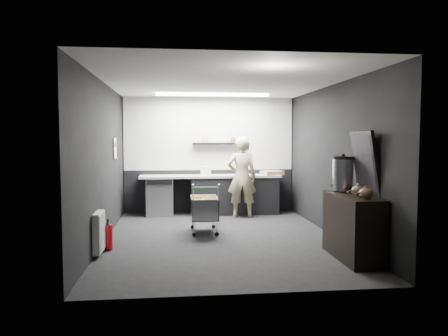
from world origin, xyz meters
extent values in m
plane|color=black|center=(0.00, 0.00, 0.00)|extent=(5.50, 5.50, 0.00)
plane|color=white|center=(0.00, 0.00, 2.70)|extent=(5.50, 5.50, 0.00)
plane|color=black|center=(0.00, 2.75, 1.35)|extent=(5.50, 0.00, 5.50)
plane|color=black|center=(0.00, -2.75, 1.35)|extent=(5.50, 0.00, 5.50)
plane|color=black|center=(-2.00, 0.00, 1.35)|extent=(0.00, 5.50, 5.50)
plane|color=black|center=(2.00, 0.00, 1.35)|extent=(0.00, 5.50, 5.50)
cube|color=beige|center=(0.00, 2.73, 1.85)|extent=(3.95, 0.02, 1.70)
cube|color=black|center=(0.00, 2.73, 0.50)|extent=(3.95, 0.02, 1.00)
cube|color=black|center=(0.20, 2.62, 1.62)|extent=(1.20, 0.22, 0.04)
cylinder|color=silver|center=(1.40, 2.72, 2.15)|extent=(0.20, 0.03, 0.20)
cube|color=white|center=(-1.98, 1.30, 1.55)|extent=(0.02, 0.30, 0.40)
cube|color=red|center=(-1.98, 1.30, 1.62)|extent=(0.02, 0.22, 0.10)
cube|color=silver|center=(-1.94, -0.90, 0.35)|extent=(0.10, 0.50, 0.60)
cube|color=white|center=(0.00, 1.85, 2.67)|extent=(2.40, 0.20, 0.04)
cube|color=black|center=(0.55, 2.42, 0.42)|extent=(2.00, 0.56, 0.85)
cube|color=#BBBCB7|center=(0.00, 2.42, 0.88)|extent=(3.20, 0.60, 0.05)
cube|color=#9EA0A5|center=(-1.15, 2.42, 0.42)|extent=(0.60, 0.58, 0.85)
cube|color=black|center=(-1.15, 2.12, 0.78)|extent=(0.56, 0.02, 0.10)
imported|color=beige|center=(0.66, 1.97, 0.89)|extent=(0.68, 0.47, 1.78)
cube|color=silver|center=(-0.27, 0.50, 0.28)|extent=(0.49, 0.75, 0.02)
cube|color=silver|center=(-0.50, 0.50, 0.46)|extent=(0.02, 0.75, 0.40)
cube|color=silver|center=(-0.04, 0.50, 0.46)|extent=(0.02, 0.75, 0.40)
cube|color=silver|center=(-0.27, 0.14, 0.46)|extent=(0.49, 0.02, 0.40)
cube|color=silver|center=(-0.27, 0.87, 0.46)|extent=(0.49, 0.02, 0.40)
cylinder|color=silver|center=(-0.47, 0.17, 0.15)|extent=(0.02, 0.02, 0.27)
cylinder|color=silver|center=(-0.07, 0.17, 0.15)|extent=(0.02, 0.02, 0.27)
cylinder|color=silver|center=(-0.47, 0.84, 0.15)|extent=(0.02, 0.02, 0.27)
cylinder|color=silver|center=(-0.07, 0.84, 0.15)|extent=(0.02, 0.02, 0.27)
cylinder|color=green|center=(-0.27, 0.08, 0.88)|extent=(0.49, 0.03, 0.03)
cube|color=olive|center=(-0.38, 0.59, 0.45)|extent=(0.21, 0.27, 0.34)
cube|color=olive|center=(-0.15, 0.40, 0.43)|extent=(0.20, 0.25, 0.30)
cylinder|color=black|center=(-0.47, 0.17, 0.04)|extent=(0.07, 0.03, 0.07)
cylinder|color=black|center=(-0.47, 0.84, 0.04)|extent=(0.07, 0.03, 0.07)
cylinder|color=black|center=(-0.07, 0.17, 0.04)|extent=(0.07, 0.03, 0.07)
cylinder|color=black|center=(-0.07, 0.84, 0.04)|extent=(0.07, 0.03, 0.07)
cube|color=black|center=(1.75, -1.51, 0.47)|extent=(0.47, 1.24, 0.93)
cylinder|color=silver|center=(1.75, -1.10, 1.19)|extent=(0.31, 0.31, 0.48)
cylinder|color=black|center=(1.75, -1.10, 1.45)|extent=(0.31, 0.31, 0.04)
sphere|color=black|center=(1.75, -1.10, 1.49)|extent=(0.05, 0.05, 0.05)
ellipsoid|color=brown|center=(1.75, -1.67, 1.02)|extent=(0.19, 0.19, 0.15)
ellipsoid|color=brown|center=(1.75, -1.93, 1.02)|extent=(0.19, 0.19, 0.15)
cube|color=black|center=(1.94, -1.46, 1.40)|extent=(0.21, 0.73, 0.93)
cube|color=black|center=(1.92, -1.46, 1.40)|extent=(0.15, 0.62, 0.80)
cylinder|color=#AD0B11|center=(-1.85, -0.60, 0.21)|extent=(0.14, 0.14, 0.38)
cone|color=black|center=(-1.85, -0.60, 0.42)|extent=(0.09, 0.09, 0.06)
cylinder|color=black|center=(-1.85, -0.60, 0.46)|extent=(0.03, 0.03, 0.06)
cube|color=tan|center=(1.43, 2.37, 0.95)|extent=(0.54, 0.47, 0.09)
cylinder|color=silver|center=(-0.13, 2.42, 1.00)|extent=(0.20, 0.20, 0.20)
cube|color=silver|center=(-0.08, 2.37, 0.97)|extent=(0.19, 0.16, 0.15)
camera|label=1|loc=(-0.79, -7.49, 1.76)|focal=35.00mm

